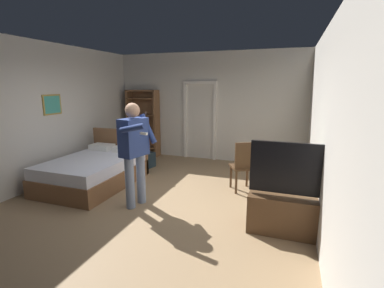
{
  "coord_description": "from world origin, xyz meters",
  "views": [
    {
      "loc": [
        2.13,
        -4.18,
        2.03
      ],
      "look_at": [
        0.58,
        0.18,
        1.04
      ],
      "focal_mm": 25.89,
      "sensor_mm": 36.0,
      "label": 1
    }
  ],
  "objects": [
    {
      "name": "person_blue_shirt",
      "position": [
        -0.26,
        -0.31,
        1.03
      ],
      "size": [
        0.66,
        0.74,
        1.75
      ],
      "color": "slate",
      "rests_on": "ground_plane"
    },
    {
      "name": "wall_right",
      "position": [
        2.63,
        0.0,
        1.44
      ],
      "size": [
        0.12,
        6.32,
        2.88
      ],
      "primitive_type": "cube",
      "color": "beige",
      "rests_on": "ground_plane"
    },
    {
      "name": "bottle_on_table",
      "position": [
        2.09,
        0.81,
        0.81
      ],
      "size": [
        0.06,
        0.06,
        0.25
      ],
      "color": "#303931",
      "rests_on": "side_table"
    },
    {
      "name": "ground_plane",
      "position": [
        0.0,
        0.0,
        0.0
      ],
      "size": [
        6.69,
        6.69,
        0.0
      ],
      "primitive_type": "plane",
      "color": "#997A56"
    },
    {
      "name": "tv_flatscreen",
      "position": [
        2.27,
        -0.42,
        0.38
      ],
      "size": [
        1.22,
        0.4,
        1.3
      ],
      "color": "#4C331E",
      "rests_on": "ground_plane"
    },
    {
      "name": "wooden_chair",
      "position": [
        1.36,
        0.94,
        0.54
      ],
      "size": [
        0.57,
        0.57,
        0.99
      ],
      "color": "#4C331E",
      "rests_on": "ground_plane"
    },
    {
      "name": "laptop",
      "position": [
        1.93,
        0.85,
        0.75
      ],
      "size": [
        0.41,
        0.42,
        0.15
      ],
      "color": "black",
      "rests_on": "side_table"
    },
    {
      "name": "wall_left",
      "position": [
        -2.63,
        0.0,
        1.44
      ],
      "size": [
        0.15,
        6.32,
        2.88
      ],
      "color": "beige",
      "rests_on": "ground_plane"
    },
    {
      "name": "wall_back",
      "position": [
        0.0,
        3.1,
        1.44
      ],
      "size": [
        5.37,
        0.12,
        2.88
      ],
      "primitive_type": "cube",
      "color": "beige",
      "rests_on": "ground_plane"
    },
    {
      "name": "suitcase_dark",
      "position": [
        -1.27,
        1.77,
        0.19
      ],
      "size": [
        0.55,
        0.42,
        0.37
      ],
      "primitive_type": "cube",
      "rotation": [
        0.0,
        0.0,
        -0.18
      ],
      "color": "#1E2D38",
      "rests_on": "ground_plane"
    },
    {
      "name": "bed",
      "position": [
        -1.59,
        0.33,
        0.3
      ],
      "size": [
        1.42,
        2.05,
        1.02
      ],
      "color": "brown",
      "rests_on": "ground_plane"
    },
    {
      "name": "bookshelf",
      "position": [
        -1.87,
        2.88,
        1.02
      ],
      "size": [
        0.93,
        0.32,
        1.89
      ],
      "color": "brown",
      "rests_on": "ground_plane"
    },
    {
      "name": "doorway_frame",
      "position": [
        -0.2,
        3.02,
        1.22
      ],
      "size": [
        0.93,
        0.08,
        2.13
      ],
      "color": "white",
      "rests_on": "ground_plane"
    },
    {
      "name": "side_table",
      "position": [
        1.95,
        0.89,
        0.48
      ],
      "size": [
        0.71,
        0.71,
        0.7
      ],
      "color": "brown",
      "rests_on": "ground_plane"
    }
  ]
}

